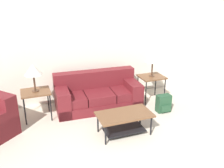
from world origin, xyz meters
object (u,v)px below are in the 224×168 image
object	(u,v)px
table_lamp_left	(33,70)
backpack	(164,104)
couch	(98,95)
side_table_left	(36,94)
coffee_table	(124,119)
table_lamp_right	(153,58)
side_table_right	(151,79)

from	to	relation	value
table_lamp_left	backpack	size ratio (longest dim) A/B	1.47
couch	side_table_left	distance (m)	1.40
coffee_table	backpack	bearing A→B (deg)	24.23
side_table_left	table_lamp_right	distance (m)	2.79
coffee_table	table_lamp_left	bearing A→B (deg)	140.63
table_lamp_right	backpack	size ratio (longest dim) A/B	1.47
coffee_table	side_table_right	distance (m)	1.77
side_table_left	table_lamp_left	world-z (taller)	table_lamp_left
backpack	side_table_left	bearing A→B (deg)	165.72
table_lamp_left	backpack	distance (m)	2.92
table_lamp_left	table_lamp_right	world-z (taller)	same
couch	coffee_table	bearing A→B (deg)	-84.70
coffee_table	table_lamp_right	xyz separation A→B (m)	(1.25, 1.23, 0.77)
backpack	side_table_right	bearing A→B (deg)	86.05
couch	table_lamp_left	bearing A→B (deg)	-176.86
side_table_left	table_lamp_left	xyz separation A→B (m)	(-0.00, -0.00, 0.52)
table_lamp_left	table_lamp_right	distance (m)	2.74
coffee_table	backpack	size ratio (longest dim) A/B	2.60
side_table_right	table_lamp_left	world-z (taller)	table_lamp_left
coffee_table	side_table_left	xyz separation A→B (m)	(-1.49, 1.23, 0.25)
coffee_table	side_table_left	world-z (taller)	side_table_left
coffee_table	side_table_right	size ratio (longest dim) A/B	1.66
side_table_left	table_lamp_left	bearing A→B (deg)	-116.57
coffee_table	table_lamp_right	size ratio (longest dim) A/B	1.77
table_lamp_right	side_table_right	bearing A→B (deg)	90.00
side_table_right	table_lamp_left	bearing A→B (deg)	-180.00
couch	backpack	size ratio (longest dim) A/B	4.96
side_table_right	backpack	xyz separation A→B (m)	(-0.05, -0.69, -0.37)
table_lamp_left	backpack	world-z (taller)	table_lamp_left
couch	table_lamp_right	distance (m)	1.58
couch	table_lamp_left	distance (m)	1.58
side_table_left	table_lamp_left	distance (m)	0.52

